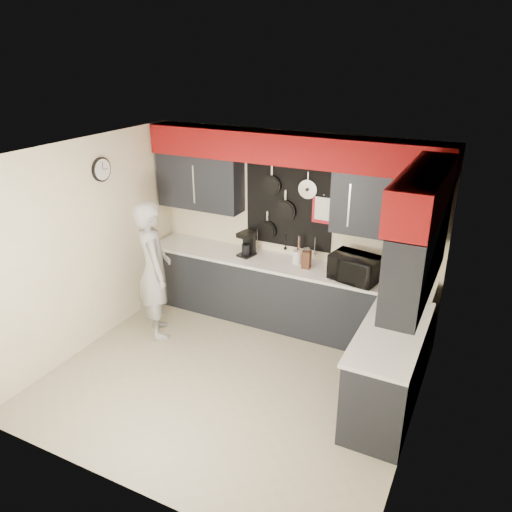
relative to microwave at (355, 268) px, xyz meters
The scene contains 10 objects.
ground 2.00m from the microwave, 126.85° to the right, with size 4.00×4.00×0.00m, color tan.
back_wall_assembly 1.39m from the microwave, 165.48° to the left, with size 4.00×0.36×2.60m.
right_wall_assembly 1.62m from the microwave, 51.86° to the right, with size 0.36×3.50×2.60m.
left_wall_assembly 3.29m from the microwave, 156.15° to the right, with size 0.05×3.50×2.60m.
base_cabinets 0.84m from the microwave, 157.63° to the right, with size 3.95×2.20×0.92m.
microwave is the anchor object (origin of this frame).
knife_block 0.66m from the microwave, behind, with size 0.11×0.11×0.23m, color #3C1913.
utensil_crock 0.85m from the microwave, 167.84° to the left, with size 0.13×0.13×0.17m, color silver.
coffee_maker 1.54m from the microwave, behind, with size 0.23×0.26×0.34m.
person 2.53m from the microwave, 159.99° to the right, with size 0.67×0.44×1.83m, color #A4A4A2.
Camera 1 is at (2.38, -4.15, 3.56)m, focal length 35.00 mm.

